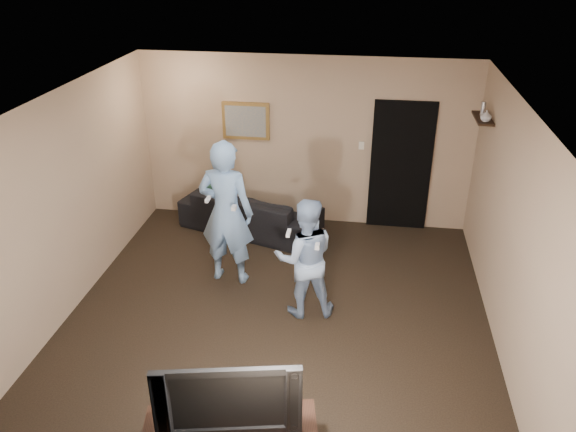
% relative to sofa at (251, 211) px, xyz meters
% --- Properties ---
extents(ground, '(5.00, 5.00, 0.00)m').
position_rel_sofa_xyz_m(ground, '(0.77, -2.02, -0.31)').
color(ground, black).
rests_on(ground, ground).
extents(ceiling, '(5.00, 5.00, 0.04)m').
position_rel_sofa_xyz_m(ceiling, '(0.77, -2.02, 2.29)').
color(ceiling, silver).
rests_on(ceiling, wall_back).
extents(wall_back, '(5.00, 0.04, 2.60)m').
position_rel_sofa_xyz_m(wall_back, '(0.77, 0.48, 0.99)').
color(wall_back, tan).
rests_on(wall_back, ground).
extents(wall_front, '(5.00, 0.04, 2.60)m').
position_rel_sofa_xyz_m(wall_front, '(0.77, -4.52, 0.99)').
color(wall_front, tan).
rests_on(wall_front, ground).
extents(wall_left, '(0.04, 5.00, 2.60)m').
position_rel_sofa_xyz_m(wall_left, '(-1.73, -2.02, 0.99)').
color(wall_left, tan).
rests_on(wall_left, ground).
extents(wall_right, '(0.04, 5.00, 2.60)m').
position_rel_sofa_xyz_m(wall_right, '(3.27, -2.02, 0.99)').
color(wall_right, tan).
rests_on(wall_right, ground).
extents(sofa, '(2.28, 1.42, 0.62)m').
position_rel_sofa_xyz_m(sofa, '(0.00, 0.00, 0.00)').
color(sofa, black).
rests_on(sofa, ground).
extents(throw_pillow, '(0.51, 0.28, 0.49)m').
position_rel_sofa_xyz_m(throw_pillow, '(-0.51, 0.00, 0.17)').
color(throw_pillow, '#174637').
rests_on(throw_pillow, sofa).
extents(painting_frame, '(0.72, 0.05, 0.57)m').
position_rel_sofa_xyz_m(painting_frame, '(-0.13, 0.46, 1.29)').
color(painting_frame, olive).
rests_on(painting_frame, wall_back).
extents(painting_canvas, '(0.62, 0.01, 0.47)m').
position_rel_sofa_xyz_m(painting_canvas, '(-0.13, 0.43, 1.29)').
color(painting_canvas, slate).
rests_on(painting_canvas, painting_frame).
extents(doorway, '(0.90, 0.06, 2.00)m').
position_rel_sofa_xyz_m(doorway, '(2.22, 0.45, 0.69)').
color(doorway, black).
rests_on(doorway, ground).
extents(light_switch, '(0.08, 0.02, 0.12)m').
position_rel_sofa_xyz_m(light_switch, '(1.62, 0.46, 0.99)').
color(light_switch, silver).
rests_on(light_switch, wall_back).
extents(wall_shelf, '(0.20, 0.60, 0.03)m').
position_rel_sofa_xyz_m(wall_shelf, '(3.16, -0.22, 1.68)').
color(wall_shelf, black).
rests_on(wall_shelf, wall_right).
extents(shelf_vase, '(0.16, 0.16, 0.14)m').
position_rel_sofa_xyz_m(shelf_vase, '(3.16, -0.40, 1.77)').
color(shelf_vase, silver).
rests_on(shelf_vase, wall_shelf).
extents(shelf_figurine, '(0.06, 0.06, 0.18)m').
position_rel_sofa_xyz_m(shelf_figurine, '(3.16, -0.14, 1.78)').
color(shelf_figurine, '#B4B4B8').
rests_on(shelf_figurine, wall_shelf).
extents(television, '(1.18, 0.38, 0.67)m').
position_rel_sofa_xyz_m(television, '(0.73, -4.28, 0.53)').
color(television, black).
rests_on(television, tv_console).
extents(wii_player_left, '(0.74, 0.55, 1.93)m').
position_rel_sofa_xyz_m(wii_player_left, '(-0.00, -1.39, 0.66)').
color(wii_player_left, '#7EA9DB').
rests_on(wii_player_left, ground).
extents(wii_player_right, '(0.83, 0.71, 1.50)m').
position_rel_sofa_xyz_m(wii_player_right, '(1.07, -1.98, 0.44)').
color(wii_player_right, '#8EAACF').
rests_on(wii_player_right, ground).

